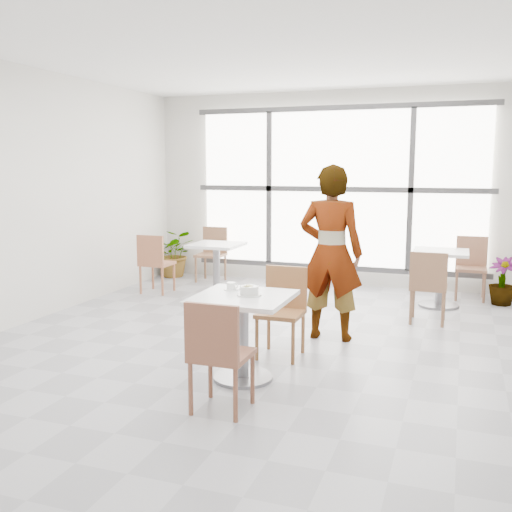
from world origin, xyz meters
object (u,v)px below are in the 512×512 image
(main_table, at_px, (243,321))
(chair_near, at_px, (218,349))
(oatmeal_bowl, at_px, (249,290))
(bg_chair_left_far, at_px, (213,250))
(plant_right, at_px, (502,281))
(chair_far, at_px, (283,305))
(bg_chair_right_near, at_px, (428,282))
(bg_table_right, at_px, (440,270))
(plant_left, at_px, (175,253))
(bg_table_left, at_px, (216,262))
(coffee_cup, at_px, (231,287))
(person, at_px, (331,253))
(bg_chair_right_far, at_px, (471,263))
(bg_chair_left_near, at_px, (154,260))

(main_table, height_order, chair_near, chair_near)
(oatmeal_bowl, distance_m, bg_chair_left_far, 4.52)
(plant_right, bearing_deg, bg_chair_left_far, 176.84)
(chair_far, height_order, bg_chair_right_near, same)
(bg_table_right, relative_size, plant_right, 1.17)
(plant_left, bearing_deg, main_table, -55.74)
(chair_near, distance_m, bg_table_left, 4.11)
(chair_near, height_order, chair_far, same)
(main_table, distance_m, bg_table_left, 3.42)
(bg_table_right, bearing_deg, chair_far, -117.74)
(coffee_cup, distance_m, bg_table_left, 3.20)
(person, bearing_deg, bg_chair_right_far, -120.62)
(plant_right, bearing_deg, bg_table_right, -154.46)
(bg_chair_right_near, bearing_deg, oatmeal_bowl, 60.62)
(oatmeal_bowl, bearing_deg, chair_near, -88.09)
(chair_near, bearing_deg, bg_chair_right_near, -112.85)
(coffee_cup, height_order, plant_left, coffee_cup)
(bg_table_right, relative_size, bg_chair_left_near, 0.86)
(coffee_cup, distance_m, person, 1.43)
(person, relative_size, bg_chair_right_near, 2.15)
(chair_far, xyz_separation_m, bg_chair_right_far, (1.77, 3.27, 0.00))
(chair_far, distance_m, bg_chair_left_far, 3.90)
(coffee_cup, height_order, bg_table_left, coffee_cup)
(bg_chair_left_near, relative_size, bg_chair_right_far, 1.00)
(chair_near, distance_m, bg_table_right, 4.36)
(person, bearing_deg, plant_left, -40.68)
(main_table, relative_size, plant_right, 1.25)
(chair_near, height_order, coffee_cup, chair_near)
(chair_near, xyz_separation_m, coffee_cup, (-0.25, 0.91, 0.28))
(bg_chair_left_near, bearing_deg, plant_right, -168.71)
(chair_near, distance_m, bg_chair_right_near, 3.42)
(bg_chair_right_far, bearing_deg, main_table, -115.03)
(bg_table_left, relative_size, bg_chair_left_far, 0.86)
(bg_chair_right_near, bearing_deg, bg_table_right, -95.48)
(bg_chair_right_near, bearing_deg, chair_far, 52.04)
(bg_table_right, relative_size, plant_left, 0.93)
(bg_table_right, height_order, plant_right, bg_table_right)
(coffee_cup, xyz_separation_m, bg_chair_right_near, (1.58, 2.24, -0.28))
(bg_chair_left_near, bearing_deg, chair_near, 125.59)
(chair_far, bearing_deg, oatmeal_bowl, -95.41)
(bg_chair_right_far, bearing_deg, bg_table_right, -120.69)
(bg_table_left, xyz_separation_m, bg_chair_left_near, (-0.89, -0.22, 0.01))
(main_table, xyz_separation_m, bg_chair_left_near, (-2.46, 2.82, -0.02))
(main_table, xyz_separation_m, plant_right, (2.29, 3.77, -0.20))
(bg_chair_right_near, bearing_deg, bg_chair_left_near, -5.91)
(chair_near, distance_m, person, 2.26)
(bg_chair_right_far, bearing_deg, bg_chair_right_near, -106.59)
(bg_table_right, xyz_separation_m, plant_right, (0.79, 0.38, -0.17))
(main_table, relative_size, plant_left, 1.00)
(chair_far, relative_size, bg_chair_left_near, 1.00)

